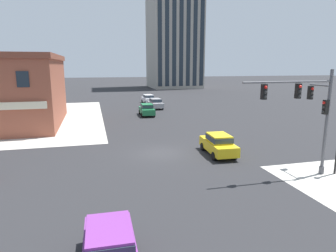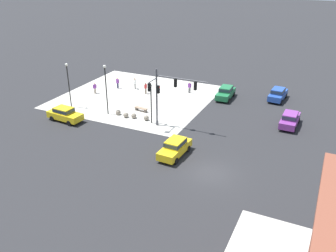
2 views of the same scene
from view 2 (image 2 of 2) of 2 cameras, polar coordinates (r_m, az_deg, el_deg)
The scene contains 21 objects.
ground_plane at distance 33.41m, azimuth 6.79°, elevation -7.38°, with size 320.00×320.00×0.00m, color #262628.
sidewalk_corner_slab at distance 51.32m, azimuth -4.89°, elevation 4.63°, with size 20.00×19.00×0.02m, color #B7B2A8.
traffic_signal_main at distance 40.09m, azimuth -0.48°, elevation 5.37°, with size 6.16×2.09×6.76m.
bollard_sphere_curb_a at distance 43.53m, azimuth -3.44°, elevation 1.30°, with size 0.64×0.64×0.64m, color gray.
bollard_sphere_curb_b at distance 44.22m, azimuth -5.40°, elevation 1.62°, with size 0.64×0.64×0.64m, color gray.
bollard_sphere_curb_c at distance 44.54m, azimuth -6.64°, elevation 1.74°, with size 0.64×0.64×0.64m, color gray.
bollard_sphere_curb_d at distance 45.44m, azimuth -7.85°, elevation 2.15°, with size 0.64×0.64×0.64m, color gray.
bench_near_signal at distance 46.18m, azimuth -4.27°, elevation 2.71°, with size 1.85×0.71×0.49m.
pedestrian_near_bench at distance 53.09m, azimuth -11.46°, elevation 5.96°, with size 0.35×0.49×1.60m.
pedestrian_at_curb at distance 52.37m, azimuth 3.42°, elevation 6.21°, with size 0.55×0.23×1.67m.
pedestrian_walking_east at distance 54.17m, azimuth -5.23°, elevation 6.78°, with size 0.39×0.44×1.65m.
pedestrian_with_bag at distance 54.67m, azimuth -7.95°, elevation 6.84°, with size 0.55×0.23×1.69m.
pedestrian_by_lamp at distance 52.05m, azimuth -3.54°, elevation 6.07°, with size 0.26×0.54×1.64m.
street_lamp_corner_near at distance 41.72m, azimuth -2.68°, elevation 4.35°, with size 0.36×0.36×4.86m.
street_lamp_mid_sidewalk at distance 44.65m, azimuth -9.76°, elevation 6.47°, with size 0.36×0.36×6.29m.
street_lamp_corner_far at distance 48.03m, azimuth -15.43°, elevation 6.95°, with size 0.36×0.36×5.85m.
car_main_northbound_near at distance 35.55m, azimuth 1.10°, elevation -3.34°, with size 2.06×4.48×1.68m.
car_main_northbound_far at distance 44.81m, azimuth -15.97°, elevation 1.88°, with size 4.53×2.16×1.68m.
car_main_southbound_far at distance 50.79m, azimuth 9.07°, elevation 5.29°, with size 1.98×4.44×1.68m.
car_parked_curb at distance 51.80m, azimuth 16.93°, elevation 4.89°, with size 2.13×4.51×1.68m.
car_main_mid at distance 43.99m, azimuth 18.65°, elevation 1.07°, with size 1.96×4.44×1.68m.
Camera 2 is at (-8.41, 26.99, 17.81)m, focal length 38.69 mm.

